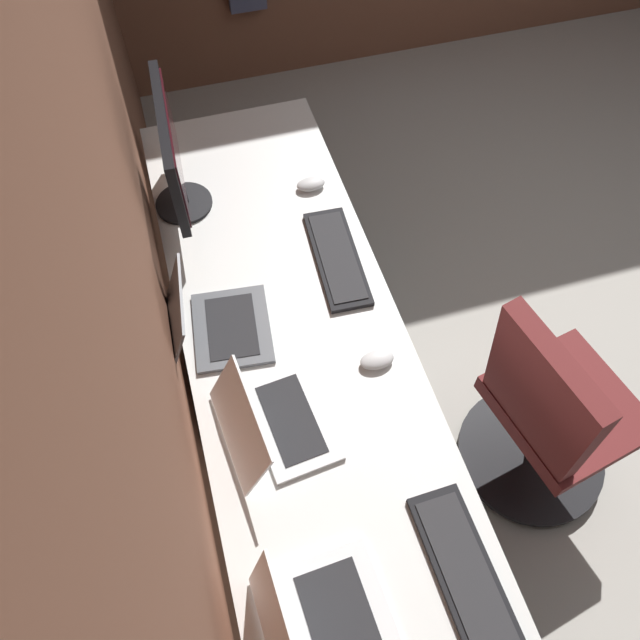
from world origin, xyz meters
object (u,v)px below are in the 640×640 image
(laptop_leftmost, at_px, (271,422))
(keyboard_spare, at_px, (465,573))
(office_chair, at_px, (548,417))
(laptop_center, at_px, (210,323))
(monitor_primary, at_px, (172,154))
(laptop_left, at_px, (318,631))
(keyboard_main, at_px, (337,258))
(mouse_spare, at_px, (311,184))
(mouse_main, at_px, (377,360))
(drawer_pedestal, at_px, (292,397))

(laptop_leftmost, xyz_separation_m, keyboard_spare, (-0.51, -0.36, -0.03))
(office_chair, bearing_deg, laptop_center, 65.25)
(monitor_primary, relative_size, laptop_leftmost, 1.48)
(laptop_left, xyz_separation_m, keyboard_main, (1.06, -0.37, -0.04))
(monitor_primary, bearing_deg, keyboard_main, -131.34)
(office_chair, bearing_deg, keyboard_main, 41.00)
(mouse_spare, bearing_deg, laptop_center, 138.00)
(laptop_leftmost, relative_size, keyboard_spare, 0.82)
(monitor_primary, relative_size, mouse_main, 4.98)
(drawer_pedestal, relative_size, keyboard_main, 1.63)
(laptop_leftmost, distance_m, mouse_main, 0.37)
(monitor_primary, relative_size, keyboard_spare, 1.22)
(drawer_pedestal, relative_size, mouse_main, 6.68)
(office_chair, bearing_deg, laptop_leftmost, 83.72)
(laptop_center, relative_size, office_chair, 0.35)
(laptop_left, bearing_deg, keyboard_main, -19.40)
(mouse_main, bearing_deg, drawer_pedestal, 58.07)
(monitor_primary, height_order, mouse_main, monitor_primary)
(laptop_left, height_order, keyboard_main, laptop_left)
(mouse_spare, bearing_deg, laptop_leftmost, 157.59)
(monitor_primary, distance_m, laptop_leftmost, 0.94)
(laptop_left, bearing_deg, office_chair, -64.60)
(laptop_center, bearing_deg, drawer_pedestal, -114.07)
(monitor_primary, xyz_separation_m, mouse_spare, (-0.05, -0.45, -0.22))
(keyboard_spare, xyz_separation_m, mouse_spare, (1.38, 0.00, 0.01))
(drawer_pedestal, bearing_deg, office_chair, -114.93)
(keyboard_main, bearing_deg, mouse_main, 179.66)
(drawer_pedestal, height_order, laptop_left, laptop_left)
(monitor_primary, relative_size, laptop_left, 1.47)
(keyboard_main, distance_m, mouse_main, 0.41)
(laptop_left, relative_size, keyboard_main, 0.82)
(laptop_left, relative_size, laptop_center, 1.04)
(keyboard_main, xyz_separation_m, mouse_main, (-0.41, 0.00, 0.01))
(laptop_center, height_order, mouse_spare, laptop_center)
(monitor_primary, height_order, keyboard_main, monitor_primary)
(keyboard_main, distance_m, mouse_spare, 0.35)
(mouse_spare, distance_m, office_chair, 1.15)
(laptop_center, bearing_deg, mouse_main, -118.34)
(keyboard_spare, height_order, office_chair, office_chair)
(laptop_leftmost, bearing_deg, keyboard_spare, -144.34)
(monitor_primary, bearing_deg, mouse_spare, -95.80)
(drawer_pedestal, bearing_deg, mouse_spare, -22.07)
(keyboard_spare, relative_size, office_chair, 0.44)
(drawer_pedestal, xyz_separation_m, keyboard_spare, (-0.77, -0.25, 0.39))
(monitor_primary, distance_m, office_chair, 1.51)
(drawer_pedestal, distance_m, laptop_center, 0.49)
(laptop_leftmost, relative_size, keyboard_main, 0.82)
(keyboard_main, xyz_separation_m, keyboard_spare, (-1.03, -0.01, 0.00))
(laptop_center, bearing_deg, mouse_spare, -42.00)
(keyboard_spare, xyz_separation_m, office_chair, (0.41, -0.53, -0.28))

